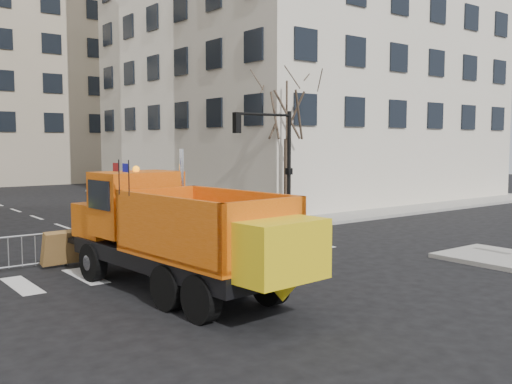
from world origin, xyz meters
TOP-DOWN VIEW (x-y plane):
  - ground at (0.00, 0.00)m, footprint 120.00×120.00m
  - sidewalk_back at (0.00, 8.50)m, footprint 64.00×5.00m
  - traffic_light_right at (8.50, 9.50)m, footprint 0.18×0.18m
  - crowd_barriers at (-0.75, 7.60)m, footprint 12.60×0.60m
  - street_tree at (9.20, 10.50)m, footprint 3.00×3.00m
  - plow_truck at (-1.67, 2.09)m, footprint 3.49×9.85m
  - cop_a at (-1.74, 7.00)m, footprint 0.63×0.42m
  - cop_b at (-2.17, 7.00)m, footprint 0.87×0.73m
  - cop_c at (-0.98, 6.99)m, footprint 0.73×1.08m
  - newspaper_box at (4.24, 7.66)m, footprint 0.45×0.40m

SIDE VIEW (x-z plane):
  - ground at x=0.00m, z-range 0.00..0.00m
  - sidewalk_back at x=0.00m, z-range 0.00..0.15m
  - crowd_barriers at x=-0.75m, z-range 0.00..1.10m
  - newspaper_box at x=4.24m, z-range 0.15..1.25m
  - cop_b at x=-2.17m, z-range 0.00..1.60m
  - cop_a at x=-1.74m, z-range 0.00..1.70m
  - cop_c at x=-0.98m, z-range 0.00..1.71m
  - plow_truck at x=-1.67m, z-range -0.21..3.55m
  - traffic_light_right at x=8.50m, z-range 0.00..5.40m
  - street_tree at x=9.20m, z-range 0.00..7.50m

